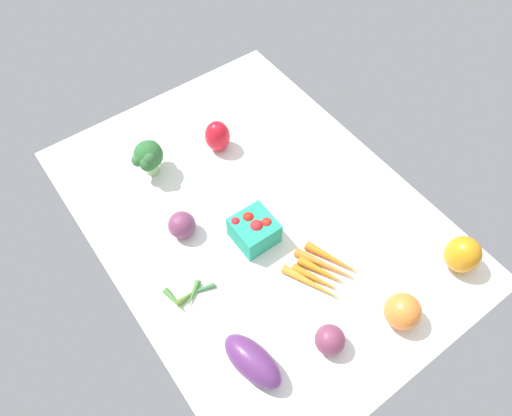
% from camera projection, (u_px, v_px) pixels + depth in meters
% --- Properties ---
extents(tablecloth, '(1.04, 0.76, 0.02)m').
position_uv_depth(tablecloth, '(256.00, 215.00, 1.23)').
color(tablecloth, white).
rests_on(tablecloth, ground).
extents(carrot_bunch, '(0.17, 0.16, 0.02)m').
position_uv_depth(carrot_bunch, '(324.00, 271.00, 1.11)').
color(carrot_bunch, orange).
rests_on(carrot_bunch, tablecloth).
extents(bell_pepper_red, '(0.08, 0.08, 0.09)m').
position_uv_depth(bell_pepper_red, '(217.00, 136.00, 1.30)').
color(bell_pepper_red, red).
rests_on(bell_pepper_red, tablecloth).
extents(eggplant, '(0.16, 0.10, 0.07)m').
position_uv_depth(eggplant, '(253.00, 361.00, 0.97)').
color(eggplant, '#602F6B').
rests_on(eggplant, tablecloth).
extents(red_onion_center, '(0.07, 0.07, 0.07)m').
position_uv_depth(red_onion_center, '(182.00, 225.00, 1.16)').
color(red_onion_center, '#78395C').
rests_on(red_onion_center, tablecloth).
extents(bell_pepper_orange, '(0.08, 0.08, 0.09)m').
position_uv_depth(bell_pepper_orange, '(463.00, 254.00, 1.10)').
color(bell_pepper_orange, orange).
rests_on(bell_pepper_orange, tablecloth).
extents(heirloom_tomato_orange, '(0.08, 0.08, 0.08)m').
position_uv_depth(heirloom_tomato_orange, '(403.00, 311.00, 1.03)').
color(heirloom_tomato_orange, orange).
rests_on(heirloom_tomato_orange, tablecloth).
extents(berry_basket, '(0.10, 0.10, 0.08)m').
position_uv_depth(berry_basket, '(254.00, 229.00, 1.15)').
color(berry_basket, teal).
rests_on(berry_basket, tablecloth).
extents(okra_pile, '(0.08, 0.11, 0.02)m').
position_uv_depth(okra_pile, '(188.00, 296.00, 1.08)').
color(okra_pile, '#407A43').
rests_on(okra_pile, tablecloth).
extents(broccoli_head, '(0.09, 0.09, 0.11)m').
position_uv_depth(broccoli_head, '(149.00, 156.00, 1.24)').
color(broccoli_head, '#97C37E').
rests_on(broccoli_head, tablecloth).
extents(red_onion_near_basket, '(0.06, 0.06, 0.06)m').
position_uv_depth(red_onion_near_basket, '(330.00, 340.00, 1.00)').
color(red_onion_near_basket, '#7E3854').
rests_on(red_onion_near_basket, tablecloth).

